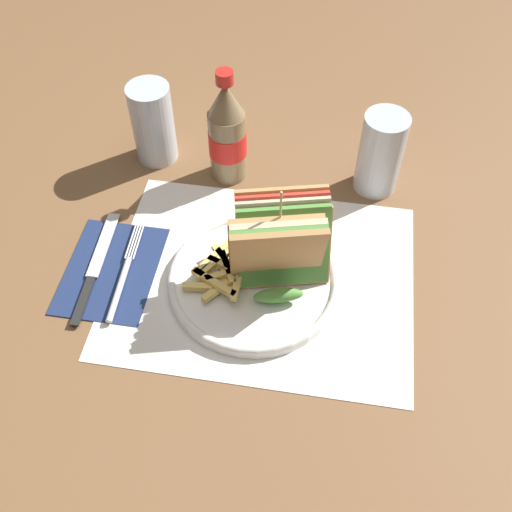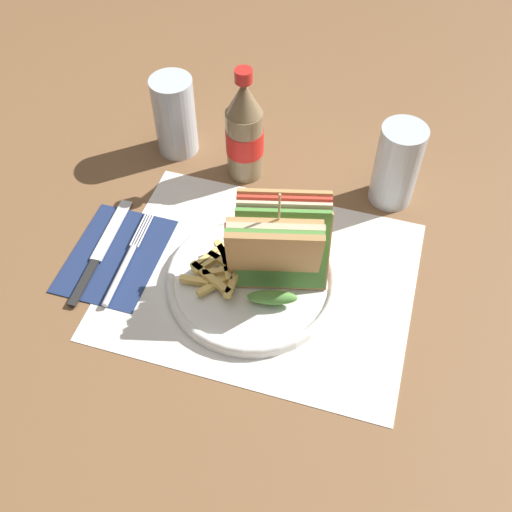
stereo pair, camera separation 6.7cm
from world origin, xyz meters
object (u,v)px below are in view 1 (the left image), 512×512
knife (95,267)px  fork (123,278)px  plate_main (254,280)px  glass_far (153,123)px  club_sandwich (279,245)px  glass_near (380,158)px  coke_bottle_near (227,134)px

knife → fork: bearing=-20.2°
plate_main → knife: 0.23m
fork → glass_far: glass_far is taller
plate_main → glass_far: (-0.20, 0.24, 0.06)m
club_sandwich → knife: (-0.26, -0.02, -0.07)m
glass_near → glass_far: same height
fork → glass_far: 0.27m
coke_bottle_near → glass_far: coke_bottle_near is taller
glass_near → glass_far: size_ratio=1.00×
fork → coke_bottle_near: 0.28m
plate_main → glass_far: glass_far is taller
knife → coke_bottle_near: 0.29m
knife → coke_bottle_near: (0.15, 0.23, 0.08)m
knife → club_sandwich: bearing=3.2°
fork → knife: (-0.05, 0.01, -0.00)m
plate_main → coke_bottle_near: bearing=109.5°
plate_main → club_sandwich: bearing=23.7°
club_sandwich → glass_far: 0.33m
plate_main → glass_near: bearing=54.7°
plate_main → coke_bottle_near: (-0.08, 0.22, 0.07)m
plate_main → knife: bearing=-177.4°
glass_far → club_sandwich: bearing=-43.8°
club_sandwich → glass_near: size_ratio=1.21×
club_sandwich → glass_near: club_sandwich is taller
club_sandwich → coke_bottle_near: 0.23m
knife → glass_far: bearing=81.9°
fork → plate_main: bearing=5.6°
coke_bottle_near → glass_near: coke_bottle_near is taller
glass_far → plate_main: bearing=-49.8°
club_sandwich → plate_main: bearing=-156.3°
plate_main → glass_near: 0.28m
coke_bottle_near → fork: bearing=-113.8°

